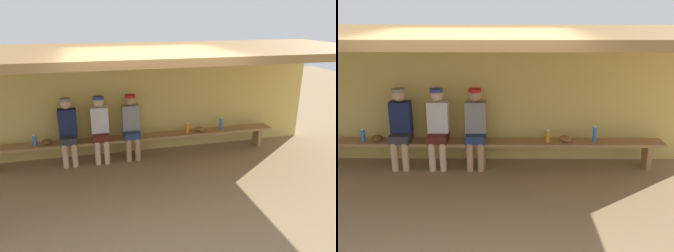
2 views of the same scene
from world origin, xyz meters
TOP-DOWN VIEW (x-y plane):
  - ground_plane at (0.00, 0.00)m, footprint 24.00×24.00m
  - back_wall at (0.00, 2.00)m, footprint 8.00×0.20m
  - dugout_roof at (0.00, 0.70)m, footprint 8.00×2.80m
  - bench at (0.00, 1.55)m, footprint 6.00×0.36m
  - player_in_red at (-1.36, 1.55)m, footprint 0.34×0.42m
  - player_middle at (-0.12, 1.55)m, footprint 0.34×0.42m
  - player_with_sunglasses at (-0.74, 1.55)m, footprint 0.34×0.42m
  - water_bottle_orange at (1.07, 1.51)m, footprint 0.08×0.08m
  - water_bottle_blue at (1.85, 1.55)m, footprint 0.07×0.07m
  - water_bottle_clear at (-1.99, 1.52)m, footprint 0.07×0.07m
  - baseball_glove_tan at (1.37, 1.56)m, footprint 0.26×0.29m
  - baseball_glove_worn at (-1.78, 1.56)m, footprint 0.27×0.29m

SIDE VIEW (x-z plane):
  - ground_plane at x=0.00m, z-range 0.00..0.00m
  - bench at x=0.00m, z-range 0.16..0.62m
  - baseball_glove_tan at x=1.37m, z-range 0.46..0.55m
  - baseball_glove_worn at x=-1.78m, z-range 0.46..0.55m
  - water_bottle_clear at x=-1.99m, z-range 0.45..0.68m
  - water_bottle_orange at x=1.07m, z-range 0.45..0.68m
  - water_bottle_blue at x=1.85m, z-range 0.45..0.72m
  - player_in_red at x=-1.36m, z-range 0.07..1.42m
  - player_middle at x=-0.12m, z-range 0.07..1.42m
  - player_with_sunglasses at x=-0.74m, z-range 0.07..1.42m
  - back_wall at x=0.00m, z-range 0.00..2.20m
  - dugout_roof at x=0.00m, z-range 2.20..2.32m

